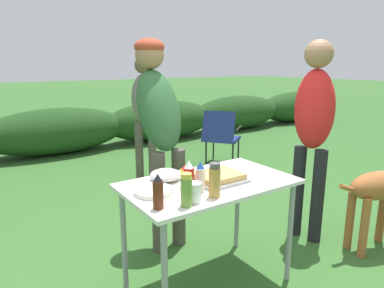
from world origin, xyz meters
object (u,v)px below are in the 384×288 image
(food_tray, at_px, (218,177))
(standing_person_in_olive_jacket, at_px, (144,107))
(bbq_sauce_bottle, at_px, (158,192))
(standing_person_in_red_jacket, at_px, (159,118))
(mustard_bottle, at_px, (185,176))
(mixing_bowl, at_px, (166,175))
(spice_jar, at_px, (215,181))
(standing_person_in_dark_puffer, at_px, (313,122))
(relish_jar, at_px, (186,190))
(folding_table, at_px, (209,193))
(ketchup_bottle, at_px, (189,178))
(mayo_bottle, at_px, (200,177))
(dog, at_px, (382,190))
(camp_chair_green_behind_table, at_px, (221,135))
(paper_cup_stack, at_px, (194,192))
(plate_stack, at_px, (153,191))

(food_tray, height_order, standing_person_in_olive_jacket, standing_person_in_olive_jacket)
(bbq_sauce_bottle, xyz_separation_m, standing_person_in_red_jacket, (0.49, 0.87, 0.23))
(mustard_bottle, distance_m, standing_person_in_red_jacket, 0.76)
(mixing_bowl, bearing_deg, standing_person_in_red_jacket, 64.95)
(spice_jar, relative_size, standing_person_in_dark_puffer, 0.12)
(relish_jar, xyz_separation_m, standing_person_in_dark_puffer, (1.42, 0.30, 0.19))
(folding_table, relative_size, standing_person_in_red_jacket, 0.66)
(standing_person_in_dark_puffer, bearing_deg, ketchup_bottle, -94.24)
(mixing_bowl, xyz_separation_m, standing_person_in_dark_puffer, (1.31, -0.13, 0.24))
(mayo_bottle, height_order, dog, mayo_bottle)
(camp_chair_green_behind_table, bearing_deg, mayo_bottle, -78.09)
(mustard_bottle, bearing_deg, bbq_sauce_bottle, -146.63)
(spice_jar, relative_size, camp_chair_green_behind_table, 0.24)
(standing_person_in_dark_puffer, bearing_deg, food_tray, -97.28)
(camp_chair_green_behind_table, bearing_deg, mixing_bowl, -83.04)
(spice_jar, distance_m, dog, 1.60)
(mayo_bottle, relative_size, mustard_bottle, 1.26)
(relish_jar, distance_m, camp_chair_green_behind_table, 3.24)
(camp_chair_green_behind_table, bearing_deg, mustard_bottle, -80.04)
(ketchup_bottle, relative_size, standing_person_in_red_jacket, 0.12)
(folding_table, height_order, paper_cup_stack, paper_cup_stack)
(plate_stack, bearing_deg, standing_person_in_olive_jacket, 64.86)
(plate_stack, distance_m, mustard_bottle, 0.22)
(food_tray, relative_size, dog, 0.40)
(standing_person_in_olive_jacket, bearing_deg, camp_chair_green_behind_table, 42.03)
(plate_stack, distance_m, ketchup_bottle, 0.22)
(plate_stack, xyz_separation_m, standing_person_in_olive_jacket, (1.00, 2.14, 0.20))
(mayo_bottle, relative_size, camp_chair_green_behind_table, 0.22)
(folding_table, height_order, standing_person_in_red_jacket, standing_person_in_red_jacket)
(paper_cup_stack, bearing_deg, standing_person_in_olive_jacket, 69.75)
(mustard_bottle, bearing_deg, food_tray, -6.78)
(plate_stack, bearing_deg, standing_person_in_dark_puffer, 1.39)
(standing_person_in_red_jacket, height_order, standing_person_in_olive_jacket, standing_person_in_red_jacket)
(paper_cup_stack, bearing_deg, mayo_bottle, 43.30)
(standing_person_in_dark_puffer, bearing_deg, spice_jar, -88.60)
(spice_jar, height_order, mayo_bottle, spice_jar)
(mayo_bottle, height_order, mustard_bottle, mayo_bottle)
(paper_cup_stack, height_order, standing_person_in_dark_puffer, standing_person_in_dark_puffer)
(plate_stack, relative_size, paper_cup_stack, 2.08)
(mustard_bottle, distance_m, standing_person_in_dark_puffer, 1.29)
(folding_table, xyz_separation_m, mixing_bowl, (-0.22, 0.19, 0.11))
(bbq_sauce_bottle, distance_m, mustard_bottle, 0.35)
(standing_person_in_olive_jacket, relative_size, camp_chair_green_behind_table, 1.89)
(relish_jar, relative_size, dog, 0.23)
(food_tray, bearing_deg, ketchup_bottle, -162.22)
(spice_jar, height_order, standing_person_in_olive_jacket, standing_person_in_olive_jacket)
(mustard_bottle, relative_size, dog, 0.18)
(relish_jar, xyz_separation_m, dog, (1.76, -0.15, -0.33))
(food_tray, distance_m, mustard_bottle, 0.24)
(food_tray, height_order, relish_jar, relish_jar)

